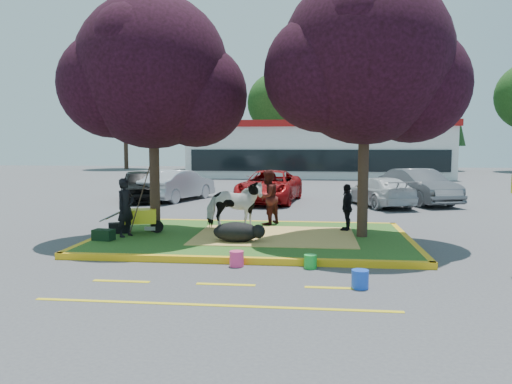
# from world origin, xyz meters

# --- Properties ---
(ground) EXTENTS (90.00, 90.00, 0.00)m
(ground) POSITION_xyz_m (0.00, 0.00, 0.00)
(ground) COLOR #424244
(ground) RESTS_ON ground
(median_island) EXTENTS (8.00, 5.00, 0.15)m
(median_island) POSITION_xyz_m (0.00, 0.00, 0.07)
(median_island) COLOR #25571B
(median_island) RESTS_ON ground
(curb_near) EXTENTS (8.30, 0.16, 0.15)m
(curb_near) POSITION_xyz_m (0.00, -2.58, 0.07)
(curb_near) COLOR yellow
(curb_near) RESTS_ON ground
(curb_far) EXTENTS (8.30, 0.16, 0.15)m
(curb_far) POSITION_xyz_m (0.00, 2.58, 0.07)
(curb_far) COLOR yellow
(curb_far) RESTS_ON ground
(curb_left) EXTENTS (0.16, 5.30, 0.15)m
(curb_left) POSITION_xyz_m (-4.08, 0.00, 0.07)
(curb_left) COLOR yellow
(curb_left) RESTS_ON ground
(curb_right) EXTENTS (0.16, 5.30, 0.15)m
(curb_right) POSITION_xyz_m (4.08, 0.00, 0.07)
(curb_right) COLOR yellow
(curb_right) RESTS_ON ground
(straw_bedding) EXTENTS (4.20, 3.00, 0.01)m
(straw_bedding) POSITION_xyz_m (0.60, 0.00, 0.15)
(straw_bedding) COLOR #EDC161
(straw_bedding) RESTS_ON median_island
(tree_purple_left) EXTENTS (5.06, 4.20, 6.51)m
(tree_purple_left) POSITION_xyz_m (-2.78, 0.38, 4.36)
(tree_purple_left) COLOR black
(tree_purple_left) RESTS_ON median_island
(tree_purple_right) EXTENTS (5.30, 4.40, 6.82)m
(tree_purple_right) POSITION_xyz_m (2.92, 0.18, 4.56)
(tree_purple_right) COLOR black
(tree_purple_right) RESTS_ON median_island
(fire_lane_stripe_a) EXTENTS (1.10, 0.12, 0.01)m
(fire_lane_stripe_a) POSITION_xyz_m (-2.00, -4.20, 0.00)
(fire_lane_stripe_a) COLOR yellow
(fire_lane_stripe_a) RESTS_ON ground
(fire_lane_stripe_b) EXTENTS (1.10, 0.12, 0.01)m
(fire_lane_stripe_b) POSITION_xyz_m (0.00, -4.20, 0.00)
(fire_lane_stripe_b) COLOR yellow
(fire_lane_stripe_b) RESTS_ON ground
(fire_lane_stripe_c) EXTENTS (1.10, 0.12, 0.01)m
(fire_lane_stripe_c) POSITION_xyz_m (2.00, -4.20, 0.00)
(fire_lane_stripe_c) COLOR yellow
(fire_lane_stripe_c) RESTS_ON ground
(fire_lane_long) EXTENTS (6.00, 0.10, 0.01)m
(fire_lane_long) POSITION_xyz_m (0.00, -5.40, 0.00)
(fire_lane_long) COLOR yellow
(fire_lane_long) RESTS_ON ground
(retail_building) EXTENTS (20.40, 8.40, 4.40)m
(retail_building) POSITION_xyz_m (2.00, 27.98, 2.25)
(retail_building) COLOR silver
(retail_building) RESTS_ON ground
(treeline) EXTENTS (46.58, 7.80, 14.63)m
(treeline) POSITION_xyz_m (1.23, 37.61, 7.73)
(treeline) COLOR black
(treeline) RESTS_ON ground
(cow) EXTENTS (1.69, 0.80, 1.41)m
(cow) POSITION_xyz_m (-0.63, 0.89, 0.85)
(cow) COLOR white
(cow) RESTS_ON median_island
(calf) EXTENTS (1.25, 0.84, 0.50)m
(calf) POSITION_xyz_m (-0.30, -0.91, 0.40)
(calf) COLOR black
(calf) RESTS_ON median_island
(handler) EXTENTS (0.56, 0.66, 1.54)m
(handler) POSITION_xyz_m (-3.32, -0.48, 0.92)
(handler) COLOR black
(handler) RESTS_ON median_island
(visitor_a) EXTENTS (0.97, 1.02, 1.66)m
(visitor_a) POSITION_xyz_m (0.23, 1.94, 0.98)
(visitor_a) COLOR #471714
(visitor_a) RESTS_ON median_island
(visitor_b) EXTENTS (0.51, 0.83, 1.33)m
(visitor_b) POSITION_xyz_m (2.56, 1.05, 0.81)
(visitor_b) COLOR black
(visitor_b) RESTS_ON median_island
(wheelbarrow) EXTENTS (1.71, 0.81, 0.65)m
(wheelbarrow) POSITION_xyz_m (-3.18, 0.13, 0.60)
(wheelbarrow) COLOR black
(wheelbarrow) RESTS_ON median_island
(gear_bag_dark) EXTENTS (0.63, 0.50, 0.28)m
(gear_bag_dark) POSITION_xyz_m (-3.70, -0.02, 0.29)
(gear_bag_dark) COLOR black
(gear_bag_dark) RESTS_ON median_island
(gear_bag_green) EXTENTS (0.56, 0.40, 0.27)m
(gear_bag_green) POSITION_xyz_m (-3.70, -1.05, 0.29)
(gear_bag_green) COLOR black
(gear_bag_green) RESTS_ON median_island
(bucket_green) EXTENTS (0.29, 0.29, 0.29)m
(bucket_green) POSITION_xyz_m (1.55, -2.80, 0.14)
(bucket_green) COLOR green
(bucket_green) RESTS_ON ground
(bucket_pink) EXTENTS (0.40, 0.40, 0.33)m
(bucket_pink) POSITION_xyz_m (-0.01, -2.80, 0.16)
(bucket_pink) COLOR #FF387B
(bucket_pink) RESTS_ON ground
(bucket_blue) EXTENTS (0.35, 0.35, 0.33)m
(bucket_blue) POSITION_xyz_m (2.44, -4.15, 0.17)
(bucket_blue) COLOR blue
(bucket_blue) RESTS_ON ground
(car_black) EXTENTS (3.20, 4.55, 1.44)m
(car_black) POSITION_xyz_m (-6.23, 8.88, 0.72)
(car_black) COLOR black
(car_black) RESTS_ON ground
(car_silver) EXTENTS (2.78, 4.57, 1.42)m
(car_silver) POSITION_xyz_m (-4.57, 9.37, 0.71)
(car_silver) COLOR #A9ABB1
(car_silver) RESTS_ON ground
(car_red) EXTENTS (2.92, 5.34, 1.42)m
(car_red) POSITION_xyz_m (-0.30, 9.04, 0.71)
(car_red) COLOR #980C0E
(car_red) RESTS_ON ground
(car_white) EXTENTS (3.03, 4.51, 1.21)m
(car_white) POSITION_xyz_m (4.37, 8.23, 0.61)
(car_white) COLOR silver
(car_white) RESTS_ON ground
(car_grey) EXTENTS (3.05, 4.84, 1.51)m
(car_grey) POSITION_xyz_m (6.23, 9.31, 0.75)
(car_grey) COLOR #54575C
(car_grey) RESTS_ON ground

